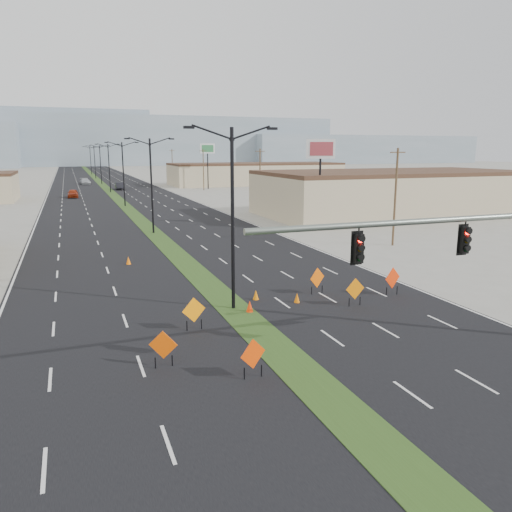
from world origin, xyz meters
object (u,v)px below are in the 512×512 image
object	(u,v)px
construction_sign_1	(253,355)
construction_sign_3	(317,279)
car_far	(85,181)
pole_sign_east_far	(207,152)
cone_0	(250,307)
car_left	(73,193)
pole_sign_east_near	(321,155)
streetlight_0	(233,214)
cone_1	(256,295)
streetlight_5	(95,161)
streetlight_3	(109,166)
construction_sign_0	(163,346)
cone_3	(128,261)
car_mid	(120,186)
construction_sign_5	(355,290)
streetlight_6	(91,159)
streetlight_1	(151,183)
construction_sign_4	(392,279)
signal_mast	(498,247)
construction_sign_2	(194,311)
cone_2	(297,298)
streetlight_4	(100,163)
streetlight_2	(123,172)

from	to	relation	value
construction_sign_1	construction_sign_3	world-z (taller)	construction_sign_3
car_far	pole_sign_east_far	world-z (taller)	pole_sign_east_far
construction_sign_1	cone_0	bearing A→B (deg)	50.91
car_left	pole_sign_east_near	distance (m)	55.87
construction_sign_1	pole_sign_east_near	distance (m)	40.84
streetlight_0	cone_1	distance (m)	5.53
streetlight_5	streetlight_3	bearing A→B (deg)	-90.00
construction_sign_0	cone_3	world-z (taller)	construction_sign_0
car_mid	cone_3	bearing A→B (deg)	-94.04
construction_sign_5	cone_1	distance (m)	5.86
streetlight_6	cone_3	bearing A→B (deg)	-91.59
streetlight_6	car_mid	bearing A→B (deg)	-88.10
streetlight_1	streetlight_5	distance (m)	112.00
construction_sign_5	cone_0	bearing A→B (deg)	166.50
construction_sign_4	cone_3	distance (m)	20.30
car_far	cone_3	bearing A→B (deg)	-95.32
signal_mast	car_mid	world-z (taller)	signal_mast
construction_sign_0	construction_sign_4	distance (m)	16.10
streetlight_0	cone_1	world-z (taller)	streetlight_0
construction_sign_2	pole_sign_east_far	bearing A→B (deg)	61.26
streetlight_5	pole_sign_east_near	xyz separation A→B (m)	(18.83, -114.28, 2.79)
car_mid	car_far	world-z (taller)	car_mid
construction_sign_1	cone_2	size ratio (longest dim) A/B	2.76
streetlight_3	construction_sign_3	size ratio (longest dim) A/B	5.94
streetlight_6	cone_2	world-z (taller)	streetlight_6
streetlight_0	construction_sign_4	distance (m)	10.96
streetlight_6	cone_2	distance (m)	168.36
streetlight_5	cone_0	size ratio (longest dim) A/B	14.60
signal_mast	streetlight_0	xyz separation A→B (m)	(-8.56, 10.00, 0.63)
construction_sign_4	pole_sign_east_near	world-z (taller)	pole_sign_east_near
streetlight_4	streetlight_6	distance (m)	56.00
car_far	construction_sign_4	xyz separation A→B (m)	(14.12, -112.79, 0.25)
construction_sign_0	construction_sign_3	xyz separation A→B (m)	(10.90, 7.39, 0.06)
car_far	construction_sign_1	distance (m)	120.56
streetlight_5	cone_3	world-z (taller)	streetlight_5
streetlight_2	pole_sign_east_near	bearing A→B (deg)	-58.13
cone_0	pole_sign_east_near	distance (m)	33.24
construction_sign_2	construction_sign_3	world-z (taller)	construction_sign_2
streetlight_4	car_left	bearing A→B (deg)	-101.39
streetlight_2	construction_sign_1	size ratio (longest dim) A/B	6.09
streetlight_2	construction_sign_1	bearing A→B (deg)	-91.77
streetlight_5	construction_sign_4	size ratio (longest dim) A/B	5.66
streetlight_3	construction_sign_5	distance (m)	86.35
streetlight_3	streetlight_6	distance (m)	84.00
streetlight_0	cone_3	size ratio (longest dim) A/B	15.78
construction_sign_0	pole_sign_east_far	xyz separation A→B (m)	(27.01, 92.74, 7.45)
streetlight_2	car_mid	xyz separation A→B (m)	(2.55, 35.12, -4.62)
pole_sign_east_far	car_left	bearing A→B (deg)	-153.13
pole_sign_east_near	car_mid	bearing A→B (deg)	128.14
car_left	construction_sign_4	world-z (taller)	construction_sign_4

